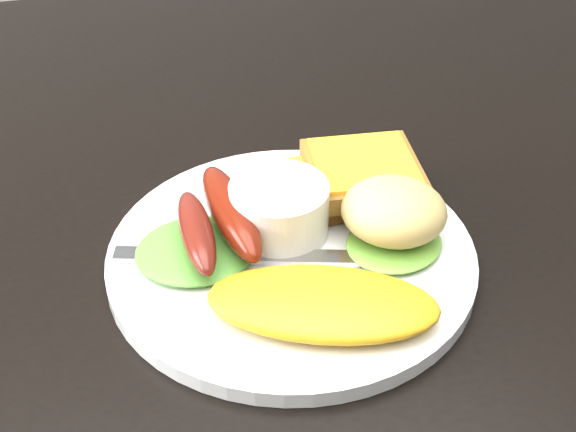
% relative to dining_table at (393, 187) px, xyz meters
% --- Properties ---
extents(dining_table, '(1.20, 0.80, 0.04)m').
position_rel_dining_table_xyz_m(dining_table, '(0.00, 0.00, 0.00)').
color(dining_table, black).
rests_on(dining_table, ground).
extents(plate, '(0.24, 0.24, 0.01)m').
position_rel_dining_table_xyz_m(plate, '(-0.10, -0.09, 0.03)').
color(plate, white).
rests_on(plate, dining_table).
extents(lettuce_left, '(0.08, 0.07, 0.01)m').
position_rel_dining_table_xyz_m(lettuce_left, '(-0.16, -0.09, 0.04)').
color(lettuce_left, '#528432').
rests_on(lettuce_left, plate).
extents(lettuce_right, '(0.08, 0.08, 0.01)m').
position_rel_dining_table_xyz_m(lettuce_right, '(-0.04, -0.11, 0.04)').
color(lettuce_right, '#5CA027').
rests_on(lettuce_right, plate).
extents(omelette, '(0.15, 0.11, 0.02)m').
position_rel_dining_table_xyz_m(omelette, '(-0.10, -0.16, 0.04)').
color(omelette, yellow).
rests_on(omelette, plate).
extents(sausage_a, '(0.02, 0.08, 0.02)m').
position_rel_dining_table_xyz_m(sausage_a, '(-0.16, -0.09, 0.05)').
color(sausage_a, maroon).
rests_on(sausage_a, lettuce_left).
extents(sausage_b, '(0.04, 0.11, 0.03)m').
position_rel_dining_table_xyz_m(sausage_b, '(-0.14, -0.07, 0.05)').
color(sausage_b, maroon).
rests_on(sausage_b, lettuce_left).
extents(ramekin, '(0.08, 0.08, 0.04)m').
position_rel_dining_table_xyz_m(ramekin, '(-0.11, -0.07, 0.05)').
color(ramekin, white).
rests_on(ramekin, plate).
extents(toast_a, '(0.08, 0.08, 0.01)m').
position_rel_dining_table_xyz_m(toast_a, '(-0.07, -0.04, 0.04)').
color(toast_a, brown).
rests_on(toast_a, plate).
extents(toast_b, '(0.08, 0.08, 0.01)m').
position_rel_dining_table_xyz_m(toast_b, '(-0.04, -0.05, 0.05)').
color(toast_b, olive).
rests_on(toast_b, toast_a).
extents(potato_salad, '(0.09, 0.09, 0.04)m').
position_rel_dining_table_xyz_m(potato_salad, '(-0.04, -0.10, 0.06)').
color(potato_salad, '#C8C688').
rests_on(potato_salad, lettuce_right).
extents(fork, '(0.16, 0.05, 0.00)m').
position_rel_dining_table_xyz_m(fork, '(-0.14, -0.09, 0.03)').
color(fork, '#ADAFB7').
rests_on(fork, plate).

